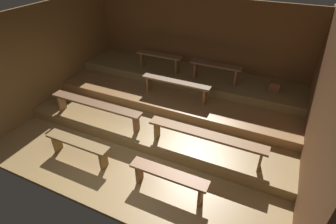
# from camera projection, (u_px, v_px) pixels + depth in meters

# --- Properties ---
(ground) EXTENTS (7.19, 5.52, 0.08)m
(ground) POSITION_uv_depth(u_px,v_px,m) (162.00, 125.00, 6.75)
(ground) COLOR #A17F4D
(wall_back) EXTENTS (7.19, 0.06, 2.66)m
(wall_back) POSITION_uv_depth(u_px,v_px,m) (197.00, 44.00, 7.79)
(wall_back) COLOR brown
(wall_back) RESTS_ON ground
(wall_left) EXTENTS (0.06, 5.52, 2.66)m
(wall_left) POSITION_uv_depth(u_px,v_px,m) (54.00, 54.00, 7.12)
(wall_left) COLOR olive
(wall_left) RESTS_ON ground
(wall_right) EXTENTS (0.06, 5.52, 2.66)m
(wall_right) POSITION_uv_depth(u_px,v_px,m) (319.00, 110.00, 4.85)
(wall_right) COLOR brown
(wall_right) RESTS_ON ground
(platform_lower) EXTENTS (6.39, 3.50, 0.23)m
(platform_lower) POSITION_uv_depth(u_px,v_px,m) (172.00, 108.00, 7.12)
(platform_lower) COLOR #9E7D49
(platform_lower) RESTS_ON ground
(platform_middle) EXTENTS (6.39, 2.35, 0.23)m
(platform_middle) POSITION_uv_depth(u_px,v_px,m) (180.00, 91.00, 7.43)
(platform_middle) COLOR #A87646
(platform_middle) RESTS_ON platform_lower
(platform_upper) EXTENTS (6.39, 1.32, 0.23)m
(platform_upper) POSITION_uv_depth(u_px,v_px,m) (188.00, 76.00, 7.69)
(platform_upper) COLOR #988050
(platform_upper) RESTS_ON platform_middle
(bench_floor_left) EXTENTS (1.48, 0.27, 0.48)m
(bench_floor_left) POSITION_uv_depth(u_px,v_px,m) (78.00, 145.00, 5.49)
(bench_floor_left) COLOR olive
(bench_floor_left) RESTS_ON ground
(bench_floor_right) EXTENTS (1.48, 0.27, 0.48)m
(bench_floor_right) POSITION_uv_depth(u_px,v_px,m) (169.00, 177.00, 4.76)
(bench_floor_right) COLOR #91603C
(bench_floor_right) RESTS_ON ground
(bench_lower_left) EXTENTS (2.45, 0.27, 0.48)m
(bench_lower_left) POSITION_uv_depth(u_px,v_px,m) (96.00, 106.00, 6.26)
(bench_lower_left) COLOR #8A6142
(bench_lower_left) RESTS_ON platform_lower
(bench_lower_right) EXTENTS (2.45, 0.27, 0.48)m
(bench_lower_right) POSITION_uv_depth(u_px,v_px,m) (206.00, 137.00, 5.30)
(bench_lower_right) COLOR olive
(bench_lower_right) RESTS_ON platform_lower
(bench_middle_center) EXTENTS (1.82, 0.27, 0.48)m
(bench_middle_center) POSITION_uv_depth(u_px,v_px,m) (176.00, 84.00, 6.72)
(bench_middle_center) COLOR olive
(bench_middle_center) RESTS_ON platform_middle
(bench_upper_left) EXTENTS (1.36, 0.27, 0.48)m
(bench_upper_left) POSITION_uv_depth(u_px,v_px,m) (159.00, 57.00, 7.61)
(bench_upper_left) COLOR olive
(bench_upper_left) RESTS_ON platform_upper
(bench_upper_right) EXTENTS (1.36, 0.27, 0.48)m
(bench_upper_right) POSITION_uv_depth(u_px,v_px,m) (216.00, 68.00, 7.02)
(bench_upper_right) COLOR #8C6044
(bench_upper_right) RESTS_ON platform_upper
(wooden_crate_upper) EXTENTS (0.25, 0.25, 0.25)m
(wooden_crate_upper) POSITION_uv_depth(u_px,v_px,m) (275.00, 87.00, 6.67)
(wooden_crate_upper) COLOR brown
(wooden_crate_upper) RESTS_ON platform_upper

